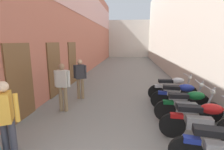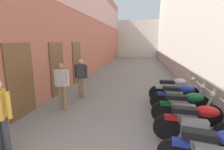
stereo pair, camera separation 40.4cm
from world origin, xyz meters
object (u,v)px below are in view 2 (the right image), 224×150
(pedestrian_mid_alley, at_px, (62,83))
(pedestrian_further_down, at_px, (81,76))
(motorcycle_fifth, at_px, (180,97))
(motorcycle_sixth, at_px, (174,89))
(motorcycle_fourth, at_px, (187,107))
(pedestrian_by_doorway, at_px, (0,113))
(motorcycle_third, at_px, (197,123))

(pedestrian_mid_alley, bearing_deg, pedestrian_further_down, 80.84)
(motorcycle_fifth, distance_m, pedestrian_mid_alley, 3.83)
(motorcycle_fifth, xyz_separation_m, motorcycle_sixth, (0.00, 0.95, 0.00))
(motorcycle_fourth, bearing_deg, motorcycle_fifth, 90.01)
(motorcycle_fourth, distance_m, pedestrian_by_doorway, 4.38)
(motorcycle_sixth, xyz_separation_m, pedestrian_further_down, (-3.58, -0.19, 0.42))
(motorcycle_fourth, relative_size, motorcycle_fifth, 1.00)
(motorcycle_fourth, xyz_separation_m, pedestrian_mid_alley, (-3.78, 0.34, 0.42))
(motorcycle_sixth, xyz_separation_m, pedestrian_mid_alley, (-3.78, -1.44, 0.42))
(motorcycle_third, height_order, pedestrian_by_doorway, pedestrian_by_doorway)
(motorcycle_third, distance_m, pedestrian_by_doorway, 4.03)
(motorcycle_sixth, distance_m, pedestrian_mid_alley, 4.06)
(pedestrian_by_doorway, bearing_deg, motorcycle_third, 16.15)
(motorcycle_fourth, relative_size, motorcycle_sixth, 1.00)
(pedestrian_by_doorway, bearing_deg, pedestrian_mid_alley, 88.15)
(pedestrian_mid_alley, relative_size, pedestrian_further_down, 1.00)
(motorcycle_sixth, xyz_separation_m, pedestrian_by_doorway, (-3.85, -3.80, 0.42))
(motorcycle_third, distance_m, motorcycle_fourth, 0.91)
(pedestrian_further_down, bearing_deg, motorcycle_third, -34.96)
(motorcycle_third, xyz_separation_m, motorcycle_fourth, (0.00, 0.91, 0.00))
(motorcycle_third, relative_size, pedestrian_mid_alley, 1.18)
(motorcycle_fifth, xyz_separation_m, pedestrian_further_down, (-3.58, 0.76, 0.42))
(motorcycle_fourth, relative_size, pedestrian_by_doorway, 1.18)
(pedestrian_further_down, bearing_deg, motorcycle_fourth, -23.91)
(motorcycle_sixth, bearing_deg, motorcycle_third, -90.00)
(motorcycle_fourth, height_order, pedestrian_by_doorway, pedestrian_by_doorway)
(motorcycle_third, bearing_deg, pedestrian_by_doorway, -163.85)
(motorcycle_sixth, distance_m, pedestrian_further_down, 3.61)
(motorcycle_third, xyz_separation_m, motorcycle_fifth, (-0.00, 1.74, 0.00))
(motorcycle_sixth, relative_size, pedestrian_by_doorway, 1.18)
(pedestrian_further_down, bearing_deg, motorcycle_fifth, -12.05)
(pedestrian_by_doorway, height_order, pedestrian_mid_alley, same)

